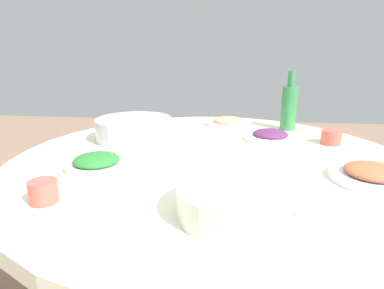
{
  "coord_description": "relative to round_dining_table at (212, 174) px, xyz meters",
  "views": [
    {
      "loc": [
        0.05,
        -1.07,
        1.12
      ],
      "look_at": [
        -0.07,
        -0.05,
        0.81
      ],
      "focal_mm": 29.97,
      "sensor_mm": 36.0,
      "label": 1
    }
  ],
  "objects": [
    {
      "name": "green_bottle",
      "position": [
        0.33,
        0.45,
        0.17
      ],
      "size": [
        0.07,
        0.07,
        0.27
      ],
      "color": "#2F7942",
      "rests_on": "round_dining_table"
    },
    {
      "name": "tea_cup_near",
      "position": [
        -0.4,
        -0.39,
        0.09
      ],
      "size": [
        0.07,
        0.07,
        0.06
      ],
      "primitive_type": "cylinder",
      "color": "#CC5448",
      "rests_on": "round_dining_table"
    },
    {
      "name": "dish_shrimp",
      "position": [
        0.06,
        0.5,
        0.08
      ],
      "size": [
        0.22,
        0.22,
        0.04
      ],
      "color": "white",
      "rests_on": "round_dining_table"
    },
    {
      "name": "rice_bowl",
      "position": [
        -0.34,
        0.2,
        0.11
      ],
      "size": [
        0.32,
        0.32,
        0.1
      ],
      "color": "#B2B5BA",
      "rests_on": "round_dining_table"
    },
    {
      "name": "dish_eggplant",
      "position": [
        0.23,
        0.25,
        0.08
      ],
      "size": [
        0.21,
        0.21,
        0.04
      ],
      "color": "white",
      "rests_on": "round_dining_table"
    },
    {
      "name": "round_dining_table",
      "position": [
        0.0,
        0.0,
        0.0
      ],
      "size": [
        1.4,
        1.4,
        0.75
      ],
      "color": "#99999E",
      "rests_on": "ground"
    },
    {
      "name": "soup_bowl",
      "position": [
        0.08,
        -0.4,
        0.1
      ],
      "size": [
        0.27,
        0.27,
        0.07
      ],
      "color": "silver",
      "rests_on": "round_dining_table"
    },
    {
      "name": "dish_greens",
      "position": [
        -0.36,
        -0.15,
        0.08
      ],
      "size": [
        0.19,
        0.19,
        0.05
      ],
      "color": "silver",
      "rests_on": "round_dining_table"
    },
    {
      "name": "tea_cup_far",
      "position": [
        0.47,
        0.22,
        0.09
      ],
      "size": [
        0.08,
        0.08,
        0.06
      ],
      "primitive_type": "cylinder",
      "color": "#C44E44",
      "rests_on": "round_dining_table"
    },
    {
      "name": "dish_stirfry",
      "position": [
        0.47,
        -0.15,
        0.08
      ],
      "size": [
        0.24,
        0.24,
        0.05
      ],
      "color": "silver",
      "rests_on": "round_dining_table"
    }
  ]
}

